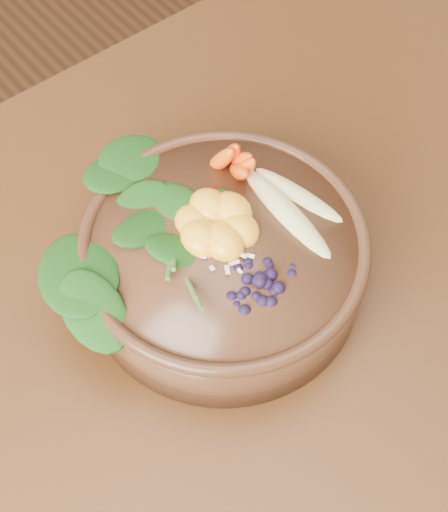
{
  "coord_description": "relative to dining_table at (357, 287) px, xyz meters",
  "views": [
    {
      "loc": [
        -0.41,
        -0.24,
        1.4
      ],
      "look_at": [
        -0.16,
        0.06,
        0.8
      ],
      "focal_mm": 50.0,
      "sensor_mm": 36.0,
      "label": 1
    }
  ],
  "objects": [
    {
      "name": "dining_table",
      "position": [
        0.0,
        0.0,
        0.0
      ],
      "size": [
        1.6,
        0.9,
        0.75
      ],
      "color": "#331C0C",
      "rests_on": "ground"
    },
    {
      "name": "mandarin_cluster",
      "position": [
        -0.15,
        0.08,
        0.19
      ],
      "size": [
        0.1,
        0.1,
        0.03
      ],
      "primitive_type": null,
      "rotation": [
        0.0,
        0.0,
        -0.15
      ],
      "color": "orange",
      "rests_on": "stoneware_bowl"
    },
    {
      "name": "coconut_flakes",
      "position": [
        -0.16,
        0.04,
        0.17
      ],
      "size": [
        0.1,
        0.08,
        0.01
      ],
      "primitive_type": null,
      "rotation": [
        0.0,
        0.0,
        -0.15
      ],
      "color": "white",
      "rests_on": "stoneware_bowl"
    },
    {
      "name": "blueberry_pile",
      "position": [
        -0.16,
        0.01,
        0.19
      ],
      "size": [
        0.15,
        0.12,
        0.04
      ],
      "primitive_type": null,
      "rotation": [
        0.0,
        0.0,
        -0.15
      ],
      "color": "black",
      "rests_on": "stoneware_bowl"
    },
    {
      "name": "ground",
      "position": [
        0.0,
        0.0,
        -0.66
      ],
      "size": [
        4.0,
        4.0,
        0.0
      ],
      "primitive_type": "plane",
      "color": "#381E0F",
      "rests_on": "ground"
    },
    {
      "name": "stoneware_bowl",
      "position": [
        -0.16,
        0.06,
        0.13
      ],
      "size": [
        0.33,
        0.33,
        0.08
      ],
      "primitive_type": "cylinder",
      "rotation": [
        0.0,
        0.0,
        -0.15
      ],
      "color": "#472817",
      "rests_on": "dining_table"
    },
    {
      "name": "kale_heap",
      "position": [
        -0.19,
        0.13,
        0.19
      ],
      "size": [
        0.21,
        0.19,
        0.04
      ],
      "primitive_type": null,
      "rotation": [
        0.0,
        0.0,
        -0.15
      ],
      "color": "#184612",
      "rests_on": "stoneware_bowl"
    },
    {
      "name": "banana_halves",
      "position": [
        -0.07,
        0.06,
        0.18
      ],
      "size": [
        0.07,
        0.16,
        0.03
      ],
      "rotation": [
        0.0,
        0.0,
        -0.15
      ],
      "color": "#E0CC84",
      "rests_on": "stoneware_bowl"
    },
    {
      "name": "carrot_cluster",
      "position": [
        -0.09,
        0.13,
        0.21
      ],
      "size": [
        0.07,
        0.07,
        0.08
      ],
      "primitive_type": null,
      "rotation": [
        0.0,
        0.0,
        -0.15
      ],
      "color": "#F85410",
      "rests_on": "stoneware_bowl"
    }
  ]
}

